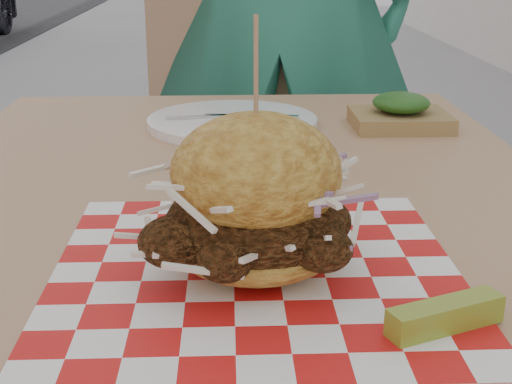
# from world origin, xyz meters

# --- Properties ---
(patio_table) EXTENTS (0.80, 1.20, 0.75)m
(patio_table) POSITION_xyz_m (-0.33, 0.28, 0.67)
(patio_table) COLOR tan
(patio_table) RESTS_ON ground
(patio_chair) EXTENTS (0.53, 0.54, 0.95)m
(patio_chair) POSITION_xyz_m (-0.29, 1.18, 0.55)
(patio_chair) COLOR tan
(patio_chair) RESTS_ON ground
(paper_liner) EXTENTS (0.36, 0.36, 0.00)m
(paper_liner) POSITION_xyz_m (-0.31, 0.11, 0.75)
(paper_liner) COLOR red
(paper_liner) RESTS_ON patio_table
(sandwich) EXTENTS (0.20, 0.20, 0.22)m
(sandwich) POSITION_xyz_m (-0.31, 0.11, 0.81)
(sandwich) COLOR gold
(sandwich) RESTS_ON paper_liner
(pickle_spear) EXTENTS (0.10, 0.06, 0.02)m
(pickle_spear) POSITION_xyz_m (-0.17, 0.00, 0.76)
(pickle_spear) COLOR #87A730
(pickle_spear) RESTS_ON paper_liner
(place_setting) EXTENTS (0.27, 0.27, 0.02)m
(place_setting) POSITION_xyz_m (-0.33, 0.64, 0.76)
(place_setting) COLOR white
(place_setting) RESTS_ON patio_table
(kraft_tray) EXTENTS (0.15, 0.12, 0.06)m
(kraft_tray) POSITION_xyz_m (-0.06, 0.62, 0.77)
(kraft_tray) COLOR olive
(kraft_tray) RESTS_ON patio_table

